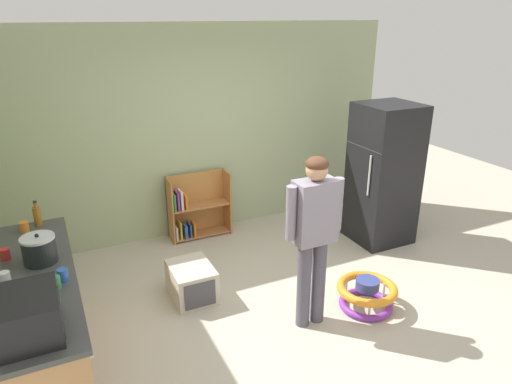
# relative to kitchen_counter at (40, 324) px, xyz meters

# --- Properties ---
(ground_plane) EXTENTS (12.00, 12.00, 0.00)m
(ground_plane) POSITION_rel_kitchen_counter_xyz_m (2.20, -0.27, -0.45)
(ground_plane) COLOR #BAB19C
(ground_plane) RESTS_ON ground
(back_wall) EXTENTS (5.20, 0.06, 2.70)m
(back_wall) POSITION_rel_kitchen_counter_xyz_m (2.20, 2.06, 0.90)
(back_wall) COLOR #A3B386
(back_wall) RESTS_ON ground
(kitchen_counter) EXTENTS (0.65, 2.16, 0.90)m
(kitchen_counter) POSITION_rel_kitchen_counter_xyz_m (0.00, 0.00, 0.00)
(kitchen_counter) COLOR tan
(kitchen_counter) RESTS_ON ground
(refrigerator) EXTENTS (0.73, 0.68, 1.78)m
(refrigerator) POSITION_rel_kitchen_counter_xyz_m (4.07, 0.77, 0.44)
(refrigerator) COLOR black
(refrigerator) RESTS_ON ground
(bookshelf) EXTENTS (0.80, 0.28, 0.85)m
(bookshelf) POSITION_rel_kitchen_counter_xyz_m (1.92, 1.88, -0.08)
(bookshelf) COLOR #B57540
(bookshelf) RESTS_ON ground
(standing_person) EXTENTS (0.57, 0.22, 1.66)m
(standing_person) POSITION_rel_kitchen_counter_xyz_m (2.31, -0.38, 0.55)
(standing_person) COLOR #4D4A58
(standing_person) RESTS_ON ground
(baby_walker) EXTENTS (0.60, 0.60, 0.32)m
(baby_walker) POSITION_rel_kitchen_counter_xyz_m (2.95, -0.42, -0.29)
(baby_walker) COLOR purple
(baby_walker) RESTS_ON ground
(pet_carrier) EXTENTS (0.42, 0.55, 0.36)m
(pet_carrier) POSITION_rel_kitchen_counter_xyz_m (1.42, 0.51, -0.27)
(pet_carrier) COLOR beige
(pet_carrier) RESTS_ON ground
(microwave) EXTENTS (0.37, 0.48, 0.28)m
(microwave) POSITION_rel_kitchen_counter_xyz_m (0.00, -0.76, 0.59)
(microwave) COLOR black
(microwave) RESTS_ON kitchen_counter
(crock_pot) EXTENTS (0.27, 0.27, 0.25)m
(crock_pot) POSITION_rel_kitchen_counter_xyz_m (0.08, 0.20, 0.56)
(crock_pot) COLOR black
(crock_pot) RESTS_ON kitchen_counter
(banana_bunch) EXTENTS (0.12, 0.16, 0.04)m
(banana_bunch) POSITION_rel_kitchen_counter_xyz_m (0.04, 0.50, 0.48)
(banana_bunch) COLOR yellow
(banana_bunch) RESTS_ON kitchen_counter
(amber_bottle) EXTENTS (0.07, 0.07, 0.25)m
(amber_bottle) POSITION_rel_kitchen_counter_xyz_m (0.09, 0.98, 0.55)
(amber_bottle) COLOR #9E661E
(amber_bottle) RESTS_ON kitchen_counter
(blue_cup) EXTENTS (0.08, 0.08, 0.09)m
(blue_cup) POSITION_rel_kitchen_counter_xyz_m (0.23, -0.17, 0.50)
(blue_cup) COLOR blue
(blue_cup) RESTS_ON kitchen_counter
(white_cup) EXTENTS (0.08, 0.08, 0.09)m
(white_cup) POSITION_rel_kitchen_counter_xyz_m (-0.17, -0.03, 0.50)
(white_cup) COLOR white
(white_cup) RESTS_ON kitchen_counter
(orange_cup) EXTENTS (0.08, 0.08, 0.09)m
(orange_cup) POSITION_rel_kitchen_counter_xyz_m (-0.03, 0.88, 0.50)
(orange_cup) COLOR orange
(orange_cup) RESTS_ON kitchen_counter
(green_cup) EXTENTS (0.08, 0.08, 0.09)m
(green_cup) POSITION_rel_kitchen_counter_xyz_m (0.17, -0.26, 0.50)
(green_cup) COLOR green
(green_cup) RESTS_ON kitchen_counter
(red_cup) EXTENTS (0.08, 0.08, 0.09)m
(red_cup) POSITION_rel_kitchen_counter_xyz_m (-0.18, 0.38, 0.50)
(red_cup) COLOR red
(red_cup) RESTS_ON kitchen_counter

